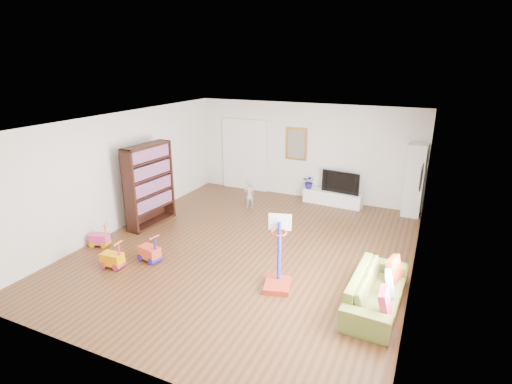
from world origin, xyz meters
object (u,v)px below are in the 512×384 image
at_px(media_console, 333,198).
at_px(bookshelf, 149,185).
at_px(sofa, 377,290).
at_px(basketball_hoop, 278,254).

height_order(media_console, bookshelf, bookshelf).
distance_m(bookshelf, sofa, 5.69).
height_order(bookshelf, basketball_hoop, bookshelf).
bearing_deg(media_console, sofa, -63.63).
distance_m(media_console, sofa, 4.81).
bearing_deg(basketball_hoop, media_console, 77.52).
xyz_separation_m(media_console, basketball_hoop, (0.19, -4.62, 0.48)).
bearing_deg(basketball_hoop, sofa, -8.82).
xyz_separation_m(media_console, sofa, (1.84, -4.44, 0.09)).
relative_size(media_console, sofa, 0.84).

